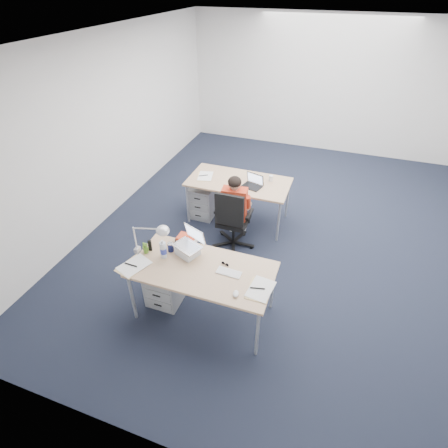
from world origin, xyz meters
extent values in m
plane|color=black|center=(0.00, 0.00, 0.00)|extent=(7.00, 7.00, 0.00)
cube|color=silver|center=(0.00, 3.50, 1.40)|extent=(6.00, 0.02, 2.80)
cube|color=silver|center=(0.00, -3.50, 1.40)|extent=(6.00, 0.02, 2.80)
cube|color=silver|center=(-3.00, 0.00, 1.40)|extent=(0.02, 7.00, 2.80)
cube|color=white|center=(0.00, 0.00, 2.80)|extent=(6.00, 7.00, 0.01)
cube|color=tan|center=(-0.66, -1.98, 0.71)|extent=(1.60, 0.80, 0.03)
cylinder|color=#B7BABC|center=(-1.41, -2.33, 0.35)|extent=(0.04, 0.04, 0.70)
cylinder|color=#B7BABC|center=(0.09, -2.33, 0.35)|extent=(0.04, 0.04, 0.70)
cylinder|color=#B7BABC|center=(-1.41, -1.63, 0.35)|extent=(0.04, 0.04, 0.70)
cylinder|color=#B7BABC|center=(0.09, -1.63, 0.35)|extent=(0.04, 0.04, 0.70)
cube|color=tan|center=(-0.88, 0.06, 0.71)|extent=(1.60, 0.80, 0.03)
cylinder|color=#B7BABC|center=(-1.63, -0.29, 0.35)|extent=(0.04, 0.04, 0.70)
cylinder|color=#B7BABC|center=(-0.13, -0.29, 0.35)|extent=(0.04, 0.04, 0.70)
cylinder|color=#B7BABC|center=(-1.63, 0.41, 0.35)|extent=(0.04, 0.04, 0.70)
cylinder|color=#B7BABC|center=(-0.13, 0.41, 0.35)|extent=(0.04, 0.04, 0.70)
cylinder|color=black|center=(-0.74, -0.61, 0.24)|extent=(0.04, 0.04, 0.39)
cube|color=black|center=(-0.74, -0.61, 0.45)|extent=(0.43, 0.43, 0.07)
cube|color=black|center=(-0.74, -0.82, 0.76)|extent=(0.41, 0.05, 0.49)
cube|color=red|center=(-0.74, -0.59, 0.73)|extent=(0.37, 0.23, 0.48)
sphere|color=tan|center=(-0.74, -0.59, 1.07)|extent=(0.19, 0.19, 0.19)
cube|color=#9C9FA1|center=(-1.19, -1.90, 0.28)|extent=(0.40, 0.50, 0.55)
cube|color=#9C9FA1|center=(-1.48, 0.03, 0.28)|extent=(0.40, 0.50, 0.55)
cube|color=white|center=(-0.36, -1.95, 0.74)|extent=(0.28, 0.12, 0.01)
ellipsoid|color=white|center=(-0.19, -2.23, 0.75)|extent=(0.08, 0.11, 0.03)
cylinder|color=#151B43|center=(-1.13, -1.82, 0.79)|extent=(0.07, 0.07, 0.11)
cylinder|color=silver|center=(-1.15, -1.95, 0.85)|extent=(0.08, 0.08, 0.24)
cube|color=silver|center=(-1.01, -1.63, 0.78)|extent=(0.26, 0.22, 0.10)
cube|color=black|center=(-1.36, -1.89, 0.80)|extent=(0.04, 0.03, 0.15)
cube|color=#DDBE80|center=(-1.41, -2.21, 0.74)|extent=(0.34, 0.40, 0.01)
cube|color=#DDBE80|center=(0.02, -2.08, 0.74)|extent=(0.26, 0.35, 0.01)
cylinder|color=white|center=(-0.41, 0.24, 0.78)|extent=(0.08, 0.08, 0.09)
cube|color=white|center=(-1.45, 0.02, 0.73)|extent=(0.30, 0.37, 0.01)
camera|label=1|loc=(0.52, -4.59, 3.42)|focal=28.00mm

